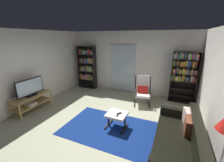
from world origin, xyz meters
name	(u,v)px	position (x,y,z in m)	size (l,w,h in m)	color
ground_plane	(97,125)	(0.00, 0.00, 0.00)	(7.02, 7.02, 0.00)	#A4A488
wall_back	(129,63)	(0.00, 2.90, 1.30)	(5.60, 0.06, 2.60)	white
wall_left	(23,71)	(-2.70, 0.00, 1.30)	(0.06, 6.00, 2.60)	white
wall_right	(224,98)	(2.70, 0.00, 1.30)	(0.06, 6.00, 2.60)	white
glass_door_panel	(122,68)	(-0.27, 2.83, 1.05)	(1.10, 0.01, 2.00)	silver
area_rug	(110,128)	(0.39, 0.01, 0.00)	(2.46, 1.62, 0.01)	navy
tv_stand	(32,101)	(-2.35, -0.11, 0.35)	(0.51, 1.28, 0.54)	tan
television	(30,88)	(-2.35, -0.10, 0.80)	(0.20, 0.93, 0.56)	black
bookshelf_near_tv	(87,66)	(-1.95, 2.65, 1.04)	(0.84, 0.30, 1.97)	black
bookshelf_near_sofa	(184,72)	(2.14, 2.63, 1.14)	(0.88, 0.30, 1.88)	black
leather_sofa	(180,142)	(2.07, -0.24, 0.30)	(0.84, 1.98, 0.82)	black
lounge_armchair	(143,89)	(0.84, 1.92, 0.53)	(0.70, 0.76, 1.02)	black
ottoman	(117,116)	(0.53, 0.13, 0.34)	(0.53, 0.49, 0.41)	white
tv_remote	(118,115)	(0.59, 0.07, 0.42)	(0.04, 0.14, 0.02)	black
cell_phone	(119,113)	(0.60, 0.16, 0.42)	(0.07, 0.14, 0.01)	black
wall_clock	(92,48)	(-1.75, 2.82, 1.85)	(0.29, 0.03, 0.29)	silver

